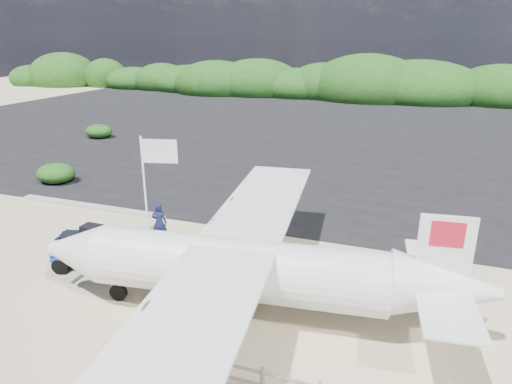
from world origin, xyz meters
TOP-DOWN VIEW (x-y plane):
  - ground at (0.00, 0.00)m, footprint 160.00×160.00m
  - asphalt_apron at (0.00, 30.00)m, footprint 90.00×50.00m
  - lagoon at (-9.00, 1.50)m, footprint 9.00×7.00m
  - vegetation_band at (0.00, 55.00)m, footprint 124.00×8.00m
  - baggage_cart at (-4.30, -0.54)m, footprint 3.50×2.55m
  - flagpole at (-0.83, -1.67)m, footprint 1.28×0.77m
  - signboard at (0.96, -3.31)m, footprint 1.54×0.18m
  - crew_a at (-3.02, 2.47)m, footprint 0.78×0.60m
  - crew_b at (1.45, 2.63)m, footprint 0.93×0.76m
  - aircraft_small at (-9.87, 30.95)m, footprint 10.39×10.39m

SIDE VIEW (x-z plane):
  - ground at x=0.00m, z-range 0.00..0.00m
  - asphalt_apron at x=0.00m, z-range -0.02..0.02m
  - lagoon at x=-9.00m, z-range -0.20..0.20m
  - vegetation_band at x=0.00m, z-range -2.20..2.20m
  - baggage_cart at x=-4.30m, z-range -0.78..0.78m
  - flagpole at x=-0.83m, z-range -2.98..2.98m
  - signboard at x=0.96m, z-range -0.63..0.63m
  - aircraft_small at x=-9.87m, z-range -1.32..1.32m
  - crew_b at x=1.45m, z-range 0.00..1.78m
  - crew_a at x=-3.02m, z-range 0.00..1.90m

